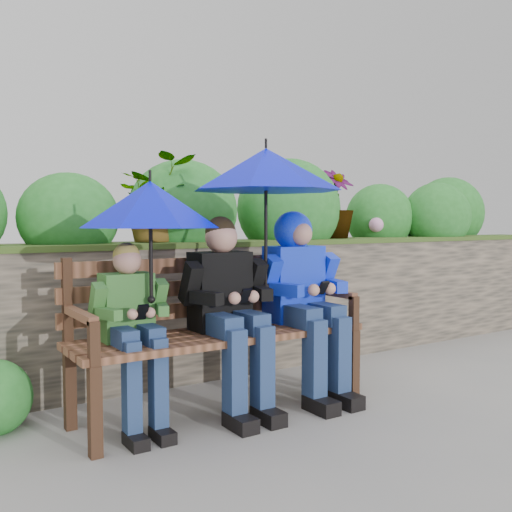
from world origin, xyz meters
TOP-DOWN VIEW (x-y plane):
  - ground at (0.00, 0.00)m, footprint 60.00×60.00m
  - garden_backdrop at (-0.03, 1.60)m, footprint 8.00×2.85m
  - park_bench at (-0.38, -0.02)m, footprint 1.85×0.54m
  - boy_left at (-0.95, -0.10)m, footprint 0.43×0.49m
  - boy_middle at (-0.34, -0.11)m, footprint 0.54×0.63m
  - boy_right at (0.24, -0.10)m, footprint 0.57×0.69m
  - umbrella_left at (-0.85, -0.13)m, footprint 0.79×0.79m
  - umbrella_right at (-0.05, -0.10)m, footprint 0.96×0.96m

SIDE VIEW (x-z plane):
  - ground at x=0.00m, z-range 0.00..0.00m
  - park_bench at x=-0.38m, z-range 0.07..1.05m
  - boy_left at x=-0.95m, z-range 0.08..1.15m
  - garden_backdrop at x=-0.03m, z-range -0.27..1.55m
  - boy_middle at x=-0.34m, z-range 0.07..1.29m
  - boy_right at x=0.24m, z-range 0.12..1.37m
  - umbrella_left at x=-0.85m, z-range 0.90..1.65m
  - umbrella_right at x=-0.05m, z-range 1.03..1.99m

